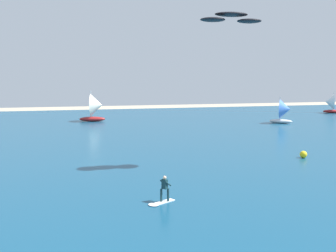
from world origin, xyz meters
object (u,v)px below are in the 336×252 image
Objects in this scene: kite at (231,18)px; sailboat_outermost at (330,103)px; kitesurfer at (162,193)px; sailboat_mid_right at (96,107)px; sailboat_far_right at (284,111)px; marker_buoy at (303,154)px.

sailboat_outermost is (47.21, 46.43, -10.44)m from kite.
sailboat_mid_right is at bearing 88.41° from kitesurfer.
kitesurfer is 0.37× the size of kite.
sailboat_far_right reaches higher than marker_buoy.
sailboat_mid_right is 43.58m from marker_buoy.
sailboat_outermost is 7.03× the size of marker_buoy.
kitesurfer is 19.70m from marker_buoy.
sailboat_far_right is (32.67, 37.62, 1.55)m from kitesurfer.
sailboat_mid_right is at bearing 111.09° from marker_buoy.
kitesurfer is 0.35× the size of sailboat_mid_right.
sailboat_outermost reaches higher than sailboat_far_right.
sailboat_far_right is at bearing 60.68° from marker_buoy.
sailboat_mid_right is (1.40, 50.45, 1.97)m from kitesurfer.
sailboat_far_right is at bearing -22.30° from sailboat_mid_right.
sailboat_outermost is 54.06m from sailboat_mid_right.
kite is 1.16× the size of sailboat_far_right.
kite reaches higher than kitesurfer.
sailboat_outermost is at bearing 44.52° from kite.
kite reaches higher than sailboat_far_right.
kitesurfer is 49.85m from sailboat_far_right.
sailboat_far_right is (24.55, 29.84, -10.53)m from kite.
kite reaches higher than marker_buoy.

